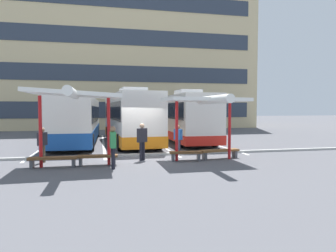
% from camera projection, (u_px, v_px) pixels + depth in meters
% --- Properties ---
extents(ground_plane, '(160.00, 160.00, 0.00)m').
position_uv_depth(ground_plane, '(144.00, 158.00, 15.28)').
color(ground_plane, '#515156').
extents(terminal_building, '(34.91, 15.92, 23.57)m').
position_uv_depth(terminal_building, '(114.00, 51.00, 42.96)').
color(terminal_building, '#D1BC8C').
rests_on(terminal_building, ground).
extents(coach_bus_0, '(3.02, 12.45, 3.49)m').
position_uv_depth(coach_bus_0, '(77.00, 120.00, 21.99)').
color(coach_bus_0, silver).
rests_on(coach_bus_0, ground).
extents(coach_bus_1, '(3.17, 10.41, 3.77)m').
position_uv_depth(coach_bus_1, '(130.00, 118.00, 21.40)').
color(coach_bus_1, silver).
rests_on(coach_bus_1, ground).
extents(coach_bus_2, '(2.64, 10.63, 3.73)m').
position_uv_depth(coach_bus_2, '(183.00, 118.00, 23.07)').
color(coach_bus_2, silver).
rests_on(coach_bus_2, ground).
extents(lane_stripe_0, '(0.16, 14.00, 0.01)m').
position_uv_depth(lane_stripe_0, '(47.00, 145.00, 20.75)').
color(lane_stripe_0, white).
rests_on(lane_stripe_0, ground).
extents(lane_stripe_1, '(0.16, 14.00, 0.01)m').
position_uv_depth(lane_stripe_1, '(103.00, 144.00, 21.55)').
color(lane_stripe_1, white).
rests_on(lane_stripe_1, ground).
extents(lane_stripe_2, '(0.16, 14.00, 0.01)m').
position_uv_depth(lane_stripe_2, '(156.00, 142.00, 22.35)').
color(lane_stripe_2, white).
rests_on(lane_stripe_2, ground).
extents(lane_stripe_3, '(0.16, 14.00, 0.01)m').
position_uv_depth(lane_stripe_3, '(205.00, 141.00, 23.14)').
color(lane_stripe_3, white).
rests_on(lane_stripe_3, ground).
extents(waiting_shelter_0, '(3.78, 4.53, 3.25)m').
position_uv_depth(waiting_shelter_0, '(74.00, 96.00, 12.79)').
color(waiting_shelter_0, red).
rests_on(waiting_shelter_0, ground).
extents(bench_0, '(1.97, 0.53, 0.45)m').
position_uv_depth(bench_0, '(53.00, 159.00, 12.85)').
color(bench_0, brown).
rests_on(bench_0, ground).
extents(bench_1, '(1.72, 0.50, 0.45)m').
position_uv_depth(bench_1, '(98.00, 158.00, 13.34)').
color(bench_1, brown).
rests_on(bench_1, ground).
extents(waiting_shelter_1, '(3.64, 4.50, 3.01)m').
position_uv_depth(waiting_shelter_1, '(206.00, 101.00, 14.40)').
color(waiting_shelter_1, red).
rests_on(waiting_shelter_1, ground).
extents(bench_2, '(1.55, 0.60, 0.45)m').
position_uv_depth(bench_2, '(186.00, 154.00, 14.51)').
color(bench_2, brown).
rests_on(bench_2, ground).
extents(bench_3, '(2.01, 0.68, 0.45)m').
position_uv_depth(bench_3, '(220.00, 152.00, 15.16)').
color(bench_3, brown).
rests_on(bench_3, ground).
extents(platform_kerb, '(44.00, 0.24, 0.12)m').
position_uv_depth(platform_kerb, '(142.00, 155.00, 16.02)').
color(platform_kerb, '#ADADA8').
rests_on(platform_kerb, ground).
extents(waiting_passenger_0, '(0.53, 0.50, 1.75)m').
position_uv_depth(waiting_passenger_0, '(142.00, 139.00, 14.58)').
color(waiting_passenger_0, black).
rests_on(waiting_passenger_0, ground).
extents(waiting_passenger_1, '(0.40, 0.51, 1.59)m').
position_uv_depth(waiting_passenger_1, '(42.00, 143.00, 13.99)').
color(waiting_passenger_1, brown).
rests_on(waiting_passenger_1, ground).
extents(waiting_passenger_2, '(0.44, 0.49, 1.54)m').
position_uv_depth(waiting_passenger_2, '(178.00, 138.00, 16.82)').
color(waiting_passenger_2, '#33384C').
rests_on(waiting_passenger_2, ground).
extents(waiting_passenger_3, '(0.24, 0.51, 1.73)m').
position_uv_depth(waiting_passenger_3, '(113.00, 144.00, 12.57)').
color(waiting_passenger_3, black).
rests_on(waiting_passenger_3, ground).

